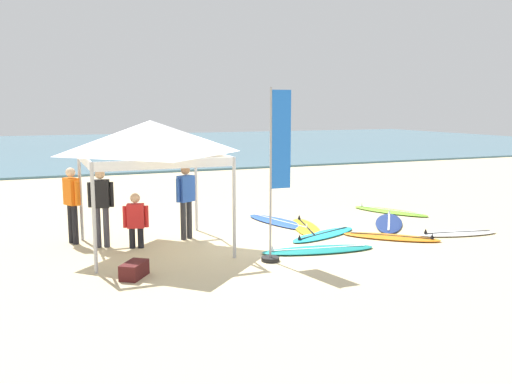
{
  "coord_description": "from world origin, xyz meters",
  "views": [
    {
      "loc": [
        -4.59,
        -11.14,
        3.03
      ],
      "look_at": [
        0.39,
        0.94,
        1.0
      ],
      "focal_mm": 38.63,
      "sensor_mm": 36.0,
      "label": 1
    }
  ],
  "objects_px": {
    "person_red": "(136,218)",
    "banner_flag": "(276,182)",
    "person_blue": "(186,197)",
    "person_orange": "(72,200)",
    "person_black": "(101,202)",
    "surfboard_orange": "(392,237)",
    "surfboard_yellow": "(306,227)",
    "canopy_tent": "(151,138)",
    "surfboard_white": "(457,233)",
    "surfboard_cyan": "(323,234)",
    "surfboard_teal": "(318,250)",
    "surfboard_blue": "(280,222)",
    "surfboard_navy": "(389,223)",
    "surfboard_lime": "(390,211)",
    "gear_bag_near_tent": "(134,270)"
  },
  "relations": [
    {
      "from": "surfboard_orange",
      "to": "banner_flag",
      "type": "distance_m",
      "value": 3.66
    },
    {
      "from": "surfboard_yellow",
      "to": "banner_flag",
      "type": "distance_m",
      "value": 3.36
    },
    {
      "from": "canopy_tent",
      "to": "surfboard_navy",
      "type": "relative_size",
      "value": 1.16
    },
    {
      "from": "person_red",
      "to": "banner_flag",
      "type": "height_order",
      "value": "banner_flag"
    },
    {
      "from": "canopy_tent",
      "to": "surfboard_yellow",
      "type": "distance_m",
      "value": 4.6
    },
    {
      "from": "surfboard_navy",
      "to": "surfboard_lime",
      "type": "relative_size",
      "value": 1.04
    },
    {
      "from": "surfboard_navy",
      "to": "person_red",
      "type": "distance_m",
      "value": 6.56
    },
    {
      "from": "surfboard_white",
      "to": "surfboard_cyan",
      "type": "bearing_deg",
      "value": 159.73
    },
    {
      "from": "canopy_tent",
      "to": "person_black",
      "type": "xyz_separation_m",
      "value": [
        -1.01,
        0.54,
        -1.4
      ]
    },
    {
      "from": "surfboard_teal",
      "to": "surfboard_lime",
      "type": "bearing_deg",
      "value": 36.95
    },
    {
      "from": "surfboard_white",
      "to": "banner_flag",
      "type": "height_order",
      "value": "banner_flag"
    },
    {
      "from": "surfboard_lime",
      "to": "surfboard_yellow",
      "type": "distance_m",
      "value": 3.41
    },
    {
      "from": "surfboard_teal",
      "to": "surfboard_blue",
      "type": "distance_m",
      "value": 2.9
    },
    {
      "from": "surfboard_cyan",
      "to": "surfboard_yellow",
      "type": "bearing_deg",
      "value": 91.96
    },
    {
      "from": "canopy_tent",
      "to": "person_red",
      "type": "bearing_deg",
      "value": 151.29
    },
    {
      "from": "surfboard_cyan",
      "to": "person_blue",
      "type": "xyz_separation_m",
      "value": [
        -3.07,
        0.96,
        0.95
      ]
    },
    {
      "from": "surfboard_blue",
      "to": "person_blue",
      "type": "bearing_deg",
      "value": -165.17
    },
    {
      "from": "surfboard_navy",
      "to": "banner_flag",
      "type": "distance_m",
      "value": 4.86
    },
    {
      "from": "surfboard_teal",
      "to": "surfboard_yellow",
      "type": "relative_size",
      "value": 1.11
    },
    {
      "from": "surfboard_yellow",
      "to": "person_blue",
      "type": "xyz_separation_m",
      "value": [
        -3.05,
        0.12,
        0.95
      ]
    },
    {
      "from": "surfboard_yellow",
      "to": "banner_flag",
      "type": "relative_size",
      "value": 0.67
    },
    {
      "from": "surfboard_navy",
      "to": "surfboard_cyan",
      "type": "xyz_separation_m",
      "value": [
        -2.24,
        -0.52,
        0.0
      ]
    },
    {
      "from": "surfboard_blue",
      "to": "gear_bag_near_tent",
      "type": "xyz_separation_m",
      "value": [
        -4.37,
        -3.2,
        0.1
      ]
    },
    {
      "from": "gear_bag_near_tent",
      "to": "surfboard_orange",
      "type": "bearing_deg",
      "value": 6.6
    },
    {
      "from": "surfboard_orange",
      "to": "surfboard_yellow",
      "type": "bearing_deg",
      "value": 129.56
    },
    {
      "from": "surfboard_orange",
      "to": "surfboard_yellow",
      "type": "relative_size",
      "value": 0.9
    },
    {
      "from": "canopy_tent",
      "to": "person_orange",
      "type": "height_order",
      "value": "canopy_tent"
    },
    {
      "from": "surfboard_orange",
      "to": "person_blue",
      "type": "xyz_separation_m",
      "value": [
        -4.42,
        1.78,
        0.95
      ]
    },
    {
      "from": "surfboard_orange",
      "to": "person_black",
      "type": "relative_size",
      "value": 1.2
    },
    {
      "from": "surfboard_yellow",
      "to": "person_blue",
      "type": "distance_m",
      "value": 3.19
    },
    {
      "from": "surfboard_white",
      "to": "banner_flag",
      "type": "distance_m",
      "value": 5.18
    },
    {
      "from": "surfboard_blue",
      "to": "person_red",
      "type": "relative_size",
      "value": 2.15
    },
    {
      "from": "surfboard_white",
      "to": "person_red",
      "type": "bearing_deg",
      "value": 167.07
    },
    {
      "from": "person_red",
      "to": "gear_bag_near_tent",
      "type": "distance_m",
      "value": 2.2
    },
    {
      "from": "canopy_tent",
      "to": "surfboard_white",
      "type": "distance_m",
      "value": 7.51
    },
    {
      "from": "surfboard_yellow",
      "to": "person_blue",
      "type": "bearing_deg",
      "value": 177.71
    },
    {
      "from": "banner_flag",
      "to": "surfboard_white",
      "type": "bearing_deg",
      "value": 4.23
    },
    {
      "from": "person_red",
      "to": "gear_bag_near_tent",
      "type": "xyz_separation_m",
      "value": [
        -0.42,
        -2.09,
        -0.52
      ]
    },
    {
      "from": "person_orange",
      "to": "person_blue",
      "type": "height_order",
      "value": "same"
    },
    {
      "from": "person_blue",
      "to": "person_red",
      "type": "relative_size",
      "value": 1.43
    },
    {
      "from": "surfboard_lime",
      "to": "surfboard_yellow",
      "type": "xyz_separation_m",
      "value": [
        -3.26,
        -1.01,
        0.0
      ]
    },
    {
      "from": "surfboard_orange",
      "to": "person_orange",
      "type": "relative_size",
      "value": 1.2
    },
    {
      "from": "person_orange",
      "to": "person_black",
      "type": "bearing_deg",
      "value": -46.15
    },
    {
      "from": "surfboard_teal",
      "to": "person_black",
      "type": "xyz_separation_m",
      "value": [
        -4.17,
        2.1,
        0.95
      ]
    },
    {
      "from": "person_orange",
      "to": "person_black",
      "type": "xyz_separation_m",
      "value": [
        0.56,
        -0.58,
        0.0
      ]
    },
    {
      "from": "surfboard_navy",
      "to": "surfboard_yellow",
      "type": "bearing_deg",
      "value": 172.16
    },
    {
      "from": "surfboard_lime",
      "to": "person_blue",
      "type": "bearing_deg",
      "value": -171.96
    },
    {
      "from": "surfboard_lime",
      "to": "person_orange",
      "type": "xyz_separation_m",
      "value": [
        -8.76,
        -0.35,
        0.95
      ]
    },
    {
      "from": "canopy_tent",
      "to": "surfboard_navy",
      "type": "xyz_separation_m",
      "value": [
        6.2,
        0.14,
        -2.35
      ]
    },
    {
      "from": "surfboard_white",
      "to": "surfboard_orange",
      "type": "distance_m",
      "value": 1.7
    }
  ]
}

